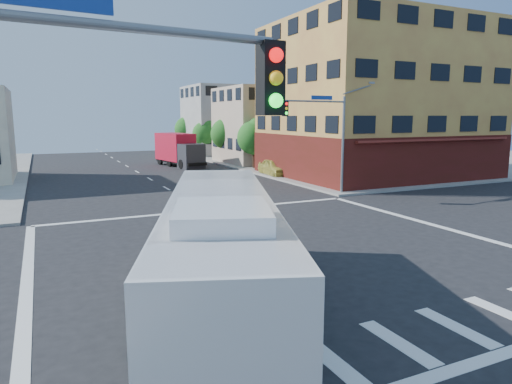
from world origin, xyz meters
name	(u,v)px	position (x,y,z in m)	size (l,w,h in m)	color
ground	(281,252)	(0.00, 0.00, 0.00)	(120.00, 120.00, 0.00)	black
sidewalk_ne	(381,156)	(35.00, 35.00, 0.07)	(50.00, 50.00, 0.15)	gray
corner_building_ne	(375,113)	(19.99, 18.48, 5.89)	(18.10, 15.44, 14.00)	gold
building_east_near	(272,125)	(16.98, 33.98, 4.51)	(12.06, 10.06, 9.00)	tan
building_east_far	(229,120)	(16.98, 47.98, 5.01)	(12.06, 10.06, 10.00)	#A4A49F
signal_mast_ne	(324,125)	(9.08, 10.62, 4.98)	(7.91, 1.13, 8.07)	slate
signal_mast_sw	(9,174)	(-9.08, -10.64, 4.98)	(7.91, 1.01, 8.07)	slate
street_tree_a	(255,136)	(11.90, 27.92, 3.59)	(3.60, 3.60, 5.53)	#392014
street_tree_b	(227,132)	(11.90, 35.92, 3.75)	(3.80, 3.80, 5.79)	#392014
street_tree_c	(206,132)	(11.90, 43.92, 3.46)	(3.40, 3.40, 5.29)	#392014
street_tree_d	(188,128)	(11.90, 51.92, 3.88)	(4.00, 4.00, 6.03)	#392014
transit_bus	(221,252)	(-4.43, -4.62, 1.85)	(6.95, 12.96, 3.79)	black
box_truck	(179,150)	(5.41, 34.37, 1.79)	(3.82, 8.50, 3.69)	#28282D
parked_car	(275,167)	(11.29, 22.25, 0.81)	(1.91, 4.74, 1.61)	gold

